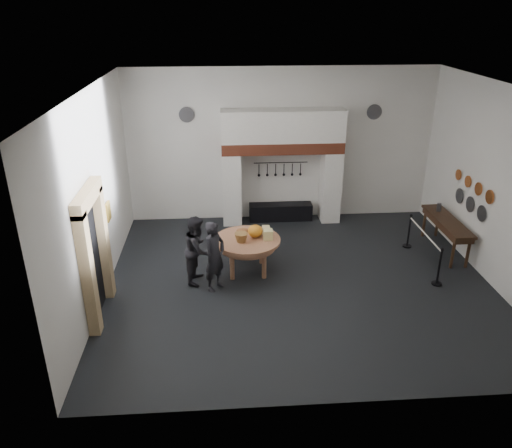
{
  "coord_description": "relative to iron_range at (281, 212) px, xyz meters",
  "views": [
    {
      "loc": [
        -1.76,
        -10.25,
        6.09
      ],
      "look_at": [
        -0.99,
        0.39,
        1.35
      ],
      "focal_mm": 35.0,
      "sensor_mm": 36.0,
      "label": 1
    }
  ],
  "objects": [
    {
      "name": "pewter_plate_right",
      "position": [
        4.46,
        -2.12,
        1.2
      ],
      "size": [
        0.03,
        0.4,
        0.4
      ],
      "primitive_type": "cylinder",
      "rotation": [
        0.0,
        1.57,
        0.0
      ],
      "color": "#4C4C51",
      "rests_on": "wall_right"
    },
    {
      "name": "copper_pan_a",
      "position": [
        4.46,
        -3.52,
        1.7
      ],
      "size": [
        0.03,
        0.34,
        0.34
      ],
      "primitive_type": "cylinder",
      "rotation": [
        0.0,
        1.57,
        0.0
      ],
      "color": "#C6662D",
      "rests_on": "wall_right"
    },
    {
      "name": "wall_left",
      "position": [
        -4.5,
        -3.72,
        2.0
      ],
      "size": [
        0.02,
        8.0,
        4.5
      ],
      "primitive_type": "cube",
      "color": "silver",
      "rests_on": "floor"
    },
    {
      "name": "door_lintel",
      "position": [
        -4.38,
        -4.72,
        2.4
      ],
      "size": [
        0.22,
        1.7,
        0.3
      ],
      "primitive_type": "cube",
      "color": "tan",
      "rests_on": "door_jamb_near"
    },
    {
      "name": "visitor_far",
      "position": [
        -2.37,
        -3.5,
        0.57
      ],
      "size": [
        0.77,
        0.91,
        1.64
      ],
      "primitive_type": "imported",
      "rotation": [
        0.0,
        0.0,
        1.37
      ],
      "color": "black",
      "rests_on": "floor"
    },
    {
      "name": "hearth_brick_band",
      "position": [
        0.0,
        -0.07,
        2.06
      ],
      "size": [
        3.5,
        0.72,
        0.32
      ],
      "primitive_type": "cube",
      "color": "#9E442B",
      "rests_on": "chimney_pier_left"
    },
    {
      "name": "chimney_hood",
      "position": [
        0.0,
        -0.07,
        2.67
      ],
      "size": [
        3.5,
        0.7,
        0.9
      ],
      "primitive_type": "cube",
      "color": "silver",
      "rests_on": "hearth_brick_band"
    },
    {
      "name": "door_jamb_far",
      "position": [
        -4.38,
        -4.02,
        1.05
      ],
      "size": [
        0.22,
        0.3,
        2.6
      ],
      "primitive_type": "cube",
      "color": "tan",
      "rests_on": "floor"
    },
    {
      "name": "pewter_plate_back_left",
      "position": [
        -2.7,
        0.24,
        2.95
      ],
      "size": [
        0.44,
        0.03,
        0.44
      ],
      "primitive_type": "cylinder",
      "rotation": [
        1.57,
        0.0,
        0.0
      ],
      "color": "#4C4C51",
      "rests_on": "wall_back"
    },
    {
      "name": "wall_right",
      "position": [
        4.5,
        -3.72,
        2.0
      ],
      "size": [
        0.02,
        8.0,
        4.5
      ],
      "primitive_type": "cube",
      "color": "silver",
      "rests_on": "floor"
    },
    {
      "name": "barrier_post_far",
      "position": [
        3.24,
        -2.1,
        0.2
      ],
      "size": [
        0.05,
        0.05,
        0.9
      ],
      "primitive_type": "cylinder",
      "color": "black",
      "rests_on": "floor"
    },
    {
      "name": "pumpkin",
      "position": [
        -0.99,
        -3.03,
        0.78
      ],
      "size": [
        0.36,
        0.36,
        0.31
      ],
      "primitive_type": "ellipsoid",
      "color": "orange",
      "rests_on": "work_table"
    },
    {
      "name": "door_jamb_near",
      "position": [
        -4.38,
        -5.42,
        1.05
      ],
      "size": [
        0.22,
        0.3,
        2.6
      ],
      "primitive_type": "cube",
      "color": "tan",
      "rests_on": "floor"
    },
    {
      "name": "side_table",
      "position": [
        4.1,
        -2.41,
        0.62
      ],
      "size": [
        0.55,
        2.2,
        0.06
      ],
      "primitive_type": "cube",
      "color": "#361F13",
      "rests_on": "floor"
    },
    {
      "name": "copper_pan_b",
      "position": [
        4.46,
        -2.97,
        1.7
      ],
      "size": [
        0.03,
        0.32,
        0.32
      ],
      "primitive_type": "cylinder",
      "rotation": [
        0.0,
        1.57,
        0.0
      ],
      "color": "#C6662D",
      "rests_on": "wall_right"
    },
    {
      "name": "bread_loaf",
      "position": [
        -1.29,
        -2.78,
        0.69
      ],
      "size": [
        0.31,
        0.18,
        0.13
      ],
      "primitive_type": "ellipsoid",
      "color": "#A76C3B",
      "rests_on": "work_table"
    },
    {
      "name": "ceiling",
      "position": [
        0.0,
        -3.72,
        4.25
      ],
      "size": [
        9.0,
        8.0,
        0.02
      ],
      "primitive_type": "cube",
      "color": "silver",
      "rests_on": "wall_back"
    },
    {
      "name": "pewter_plate_back_right",
      "position": [
        2.7,
        0.24,
        2.95
      ],
      "size": [
        0.44,
        0.03,
        0.44
      ],
      "primitive_type": "cylinder",
      "rotation": [
        1.57,
        0.0,
        0.0
      ],
      "color": "#4C4C51",
      "rests_on": "wall_back"
    },
    {
      "name": "cheese_block_big",
      "position": [
        -0.69,
        -3.18,
        0.74
      ],
      "size": [
        0.22,
        0.22,
        0.24
      ],
      "primitive_type": "cube",
      "color": "#CEC27B",
      "rests_on": "work_table"
    },
    {
      "name": "copper_pan_c",
      "position": [
        4.46,
        -2.42,
        1.7
      ],
      "size": [
        0.03,
        0.3,
        0.3
      ],
      "primitive_type": "cylinder",
      "rotation": [
        0.0,
        1.57,
        0.0
      ],
      "color": "#C6662D",
      "rests_on": "wall_right"
    },
    {
      "name": "wall_back",
      "position": [
        0.0,
        0.28,
        2.0
      ],
      "size": [
        9.0,
        0.02,
        4.5
      ],
      "primitive_type": "cube",
      "color": "silver",
      "rests_on": "floor"
    },
    {
      "name": "barrier_post_near",
      "position": [
        3.24,
        -4.1,
        0.2
      ],
      "size": [
        0.05,
        0.05,
        0.9
      ],
      "primitive_type": "cylinder",
      "color": "black",
      "rests_on": "floor"
    },
    {
      "name": "pewter_plate_mid",
      "position": [
        4.46,
        -2.72,
        1.2
      ],
      "size": [
        0.03,
        0.4,
        0.4
      ],
      "primitive_type": "cylinder",
      "rotation": [
        0.0,
        1.57,
        0.0
      ],
      "color": "#4C4C51",
      "rests_on": "wall_right"
    },
    {
      "name": "wall_front",
      "position": [
        0.0,
        -7.72,
        2.0
      ],
      "size": [
        9.0,
        0.02,
        4.5
      ],
      "primitive_type": "cube",
      "color": "silver",
      "rests_on": "floor"
    },
    {
      "name": "floor",
      "position": [
        0.0,
        -3.72,
        -0.25
      ],
      "size": [
        9.0,
        8.0,
        0.02
      ],
      "primitive_type": "cube",
      "color": "black",
      "rests_on": "ground"
    },
    {
      "name": "pewter_jug",
      "position": [
        4.1,
        -1.81,
        0.76
      ],
      "size": [
        0.12,
        0.12,
        0.22
      ],
      "primitive_type": "cylinder",
      "color": "#4D4D52",
      "rests_on": "side_table"
    },
    {
      "name": "door_recess",
      "position": [
        -4.47,
        -4.72,
        1.0
      ],
      "size": [
        0.04,
        1.1,
        2.5
      ],
      "primitive_type": "cube",
      "color": "black",
      "rests_on": "floor"
    },
    {
      "name": "visitor_near",
      "position": [
        -1.97,
        -3.9,
        0.59
      ],
      "size": [
        0.69,
        0.73,
        1.67
      ],
      "primitive_type": "imported",
      "rotation": [
        0.0,
        0.0,
        0.89
      ],
      "color": "black",
      "rests_on": "floor"
    },
    {
      "name": "utensil_rail",
      "position": [
        0.0,
        0.2,
        1.5
      ],
      "size": [
        1.6,
        0.02,
        0.02
      ],
      "primitive_type": "cylinder",
      "rotation": [
        0.0,
        1.57,
        0.0
      ],
      "color": "black",
      "rests_on": "wall_back"
    },
    {
      "name": "chimney_pier_left",
      "position": [
        -1.48,
        -0.07,
        0.82
      ],
      "size": [
        0.55,
        0.7,
        2.15
      ],
      "primitive_type": "cube",
      "color": "silver",
      "rests_on": "floor"
    },
    {
      "name": "chimney_pier_right",
      "position": [
        1.48,
        -0.07,
        0.82
      ],
      "size": [
        0.55,
        0.7,
        2.15
      ],
      "primitive_type": "cube",
      "color": "silver",
      "rests_on": "floor"
    },
    {
      "name": "cheese_block_small",
      "position": [
        -0.71,
        -2.88,
        0.72
      ],
      "size": [
        0.18,
        0.18,
        0.2
      ],
      "primitive_type": "cube",
      "color": "#D6C280",
      "rests_on": "work_table"
    },
    {
      "name": "barrier_rope",
      "position": [
        3.24,
        -3.1,
        0.6
      ],
      "size": [
        0.04,
        2.0,
        0.04
      ],
      "primitive_type": "cylinder",
      "rotation": [
        1.57,
        0.0,
        0.0
      ],
      "color": "silver",
      "rests_on": "barrier_post_near"
    },
    {
      "name": "wall_plaque",
      "position": [
        -4.45,
        -2.92,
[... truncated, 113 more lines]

